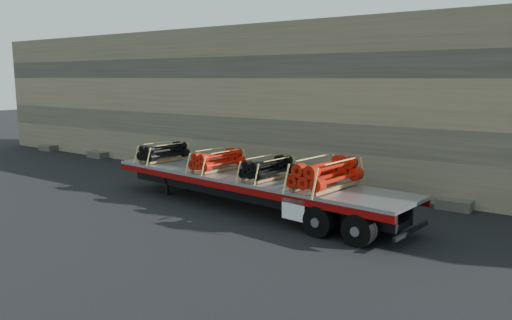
{
  "coord_description": "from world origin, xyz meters",
  "views": [
    {
      "loc": [
        11.23,
        -13.39,
        4.63
      ],
      "look_at": [
        0.32,
        1.93,
        1.52
      ],
      "focal_mm": 35.0,
      "sensor_mm": 36.0,
      "label": 1
    }
  ],
  "objects_px": {
    "bundle_midrear": "(268,169)",
    "trailer": "(249,192)",
    "bundle_midfront": "(218,161)",
    "bundle_front": "(164,153)",
    "bundle_rear": "(326,175)"
  },
  "relations": [
    {
      "from": "bundle_midrear",
      "to": "trailer",
      "type": "bearing_deg",
      "value": -180.0
    },
    {
      "from": "bundle_midrear",
      "to": "bundle_front",
      "type": "bearing_deg",
      "value": -180.0
    },
    {
      "from": "bundle_front",
      "to": "bundle_rear",
      "type": "xyz_separation_m",
      "value": [
        7.91,
        -0.76,
        0.09
      ]
    },
    {
      "from": "trailer",
      "to": "bundle_rear",
      "type": "xyz_separation_m",
      "value": [
        3.19,
        -0.31,
        1.05
      ]
    },
    {
      "from": "trailer",
      "to": "bundle_midfront",
      "type": "xyz_separation_m",
      "value": [
        -1.57,
        0.15,
        0.97
      ]
    },
    {
      "from": "bundle_midrear",
      "to": "bundle_rear",
      "type": "relative_size",
      "value": 0.77
    },
    {
      "from": "bundle_front",
      "to": "bundle_midfront",
      "type": "relative_size",
      "value": 0.97
    },
    {
      "from": "bundle_front",
      "to": "bundle_midfront",
      "type": "height_order",
      "value": "bundle_midfront"
    },
    {
      "from": "bundle_midfront",
      "to": "bundle_midrear",
      "type": "bearing_deg",
      "value": 0.0
    },
    {
      "from": "bundle_midfront",
      "to": "bundle_midrear",
      "type": "height_order",
      "value": "bundle_midfront"
    },
    {
      "from": "bundle_midfront",
      "to": "bundle_rear",
      "type": "relative_size",
      "value": 0.81
    },
    {
      "from": "trailer",
      "to": "bundle_front",
      "type": "xyz_separation_m",
      "value": [
        -4.72,
        0.45,
        0.96
      ]
    },
    {
      "from": "bundle_front",
      "to": "bundle_midrear",
      "type": "distance_m",
      "value": 5.6
    },
    {
      "from": "trailer",
      "to": "bundle_midfront",
      "type": "bearing_deg",
      "value": -180.0
    },
    {
      "from": "bundle_midfront",
      "to": "trailer",
      "type": "bearing_deg",
      "value": 0.0
    }
  ]
}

